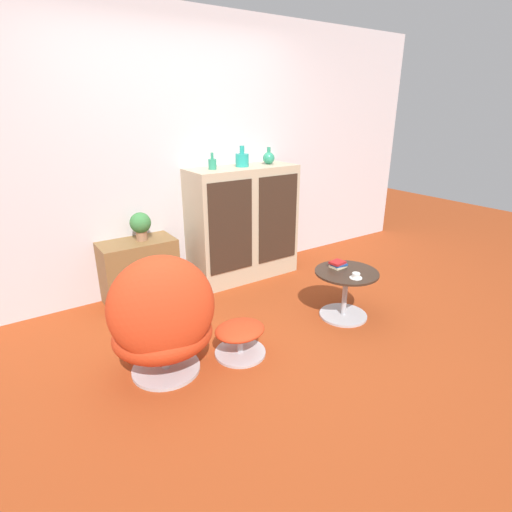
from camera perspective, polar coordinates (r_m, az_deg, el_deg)
name	(u,v)px	position (r m, az deg, el deg)	size (l,w,h in m)	color
ground_plane	(268,345)	(3.19, 1.78, -12.58)	(12.00, 12.00, 0.00)	#9E3D19
wall_back	(176,156)	(4.04, -11.31, 13.89)	(6.40, 0.06, 2.60)	silver
sideboard	(243,223)	(4.21, -1.87, 4.69)	(1.14, 0.47, 1.18)	tan
tv_console	(140,271)	(3.91, -16.29, -2.06)	(0.68, 0.37, 0.59)	brown
egg_chair	(163,322)	(2.72, -13.20, -9.22)	(0.82, 0.78, 0.92)	#B7B7BC
ottoman	(240,335)	(3.01, -2.31, -11.21)	(0.38, 0.38, 0.25)	#B7B7BC
coffee_table	(345,290)	(3.55, 12.61, -4.76)	(0.54, 0.54, 0.43)	#B7B7BC
vase_leftmost	(212,164)	(3.92, -6.25, 12.99)	(0.08, 0.08, 0.16)	#2D8E6B
vase_inner_left	(242,159)	(4.09, -1.99, 13.62)	(0.13, 0.13, 0.20)	teal
vase_inner_right	(269,158)	(4.27, 1.82, 13.85)	(0.12, 0.12, 0.17)	#2D8E6B
potted_plant	(140,224)	(3.78, -16.17, 4.38)	(0.19, 0.19, 0.26)	#996B4C
teacup	(356,276)	(3.36, 14.09, -2.81)	(0.10, 0.10, 0.05)	white
book_stack	(338,264)	(3.54, 11.63, -1.17)	(0.15, 0.12, 0.05)	beige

